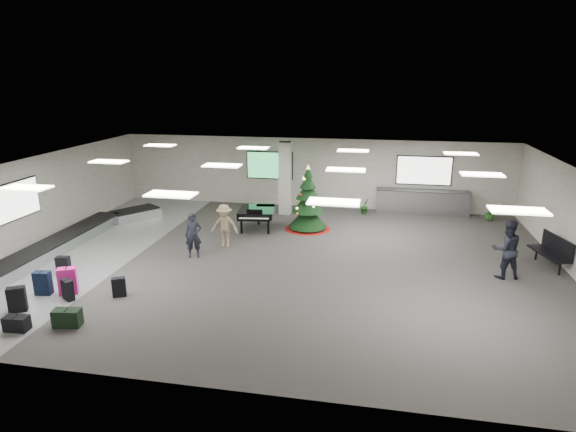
% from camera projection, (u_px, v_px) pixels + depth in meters
% --- Properties ---
extents(ground, '(18.00, 18.00, 0.00)m').
position_uv_depth(ground, '(283.00, 260.00, 16.10)').
color(ground, '#34322F').
rests_on(ground, ground).
extents(room_envelope, '(18.02, 14.02, 3.21)m').
position_uv_depth(room_envelope, '(275.00, 187.00, 16.15)').
color(room_envelope, '#9D9B8F').
rests_on(room_envelope, ground).
extents(baggage_carousel, '(2.28, 9.71, 0.43)m').
position_uv_depth(baggage_carousel, '(69.00, 241.00, 17.35)').
color(baggage_carousel, silver).
rests_on(baggage_carousel, ground).
extents(service_counter, '(4.05, 0.65, 1.08)m').
position_uv_depth(service_counter, '(422.00, 202.00, 21.34)').
color(service_counter, silver).
rests_on(service_counter, ground).
extents(suitcase_0, '(0.50, 0.43, 0.70)m').
position_uv_depth(suitcase_0, '(17.00, 299.00, 12.52)').
color(suitcase_0, black).
rests_on(suitcase_0, ground).
extents(suitcase_1, '(0.43, 0.37, 0.61)m').
position_uv_depth(suitcase_1, '(68.00, 290.00, 13.18)').
color(suitcase_1, black).
rests_on(suitcase_1, ground).
extents(pink_suitcase, '(0.57, 0.47, 0.80)m').
position_uv_depth(pink_suitcase, '(68.00, 281.00, 13.51)').
color(pink_suitcase, '#D61C81').
rests_on(pink_suitcase, ground).
extents(suitcase_3, '(0.42, 0.34, 0.56)m').
position_uv_depth(suitcase_3, '(119.00, 287.00, 13.41)').
color(suitcase_3, black).
rests_on(suitcase_3, ground).
extents(navy_suitcase, '(0.47, 0.32, 0.70)m').
position_uv_depth(navy_suitcase, '(43.00, 283.00, 13.50)').
color(navy_suitcase, black).
rests_on(navy_suitcase, ground).
extents(green_duffel, '(0.71, 0.44, 0.46)m').
position_uv_depth(green_duffel, '(67.00, 318.00, 11.82)').
color(green_duffel, black).
rests_on(green_duffel, ground).
extents(suitcase_8, '(0.42, 0.28, 0.60)m').
position_uv_depth(suitcase_8, '(63.00, 265.00, 14.89)').
color(suitcase_8, black).
rests_on(suitcase_8, ground).
extents(black_duffel, '(0.59, 0.35, 0.39)m').
position_uv_depth(black_duffel, '(17.00, 323.00, 11.61)').
color(black_duffel, black).
rests_on(black_duffel, ground).
extents(christmas_tree, '(1.84, 1.84, 2.62)m').
position_uv_depth(christmas_tree, '(308.00, 207.00, 19.14)').
color(christmas_tree, maroon).
rests_on(christmas_tree, ground).
extents(grand_piano, '(1.55, 1.89, 0.99)m').
position_uv_depth(grand_piano, '(256.00, 212.00, 19.11)').
color(grand_piano, black).
rests_on(grand_piano, ground).
extents(bench, '(0.93, 1.71, 1.03)m').
position_uv_depth(bench, '(553.00, 250.00, 15.34)').
color(bench, black).
rests_on(bench, ground).
extents(traveler_a, '(0.66, 0.55, 1.55)m').
position_uv_depth(traveler_a, '(193.00, 235.00, 16.17)').
color(traveler_a, black).
rests_on(traveler_a, ground).
extents(traveler_b, '(1.03, 0.61, 1.56)m').
position_uv_depth(traveler_b, '(225.00, 226.00, 17.19)').
color(traveler_b, '#937E5B').
rests_on(traveler_b, ground).
extents(traveler_bench, '(1.02, 0.87, 1.84)m').
position_uv_depth(traveler_bench, '(506.00, 249.00, 14.47)').
color(traveler_bench, black).
rests_on(traveler_bench, ground).
extents(potted_plant_left, '(0.50, 0.52, 0.73)m').
position_uv_depth(potted_plant_left, '(365.00, 206.00, 21.35)').
color(potted_plant_left, '#164114').
rests_on(potted_plant_left, ground).
extents(potted_plant_right, '(0.51, 0.51, 0.71)m').
position_uv_depth(potted_plant_right, '(490.00, 212.00, 20.40)').
color(potted_plant_right, '#164114').
rests_on(potted_plant_right, ground).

